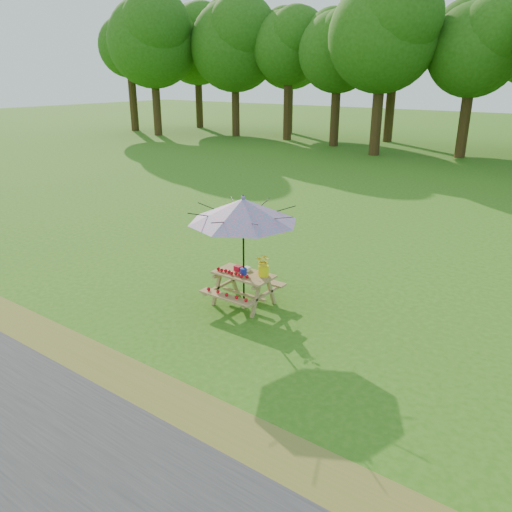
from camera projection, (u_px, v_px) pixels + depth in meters
The scene contains 6 objects.
ground at pixel (113, 274), 11.58m from camera, with size 120.00×120.00×0.00m, color #2E6613.
picnic_table at pixel (244, 289), 9.94m from camera, with size 1.20×1.32×0.67m.
patio_umbrella at pixel (243, 210), 9.38m from camera, with size 2.33×2.33×2.25m.
produce_bins at pixel (242, 270), 9.87m from camera, with size 0.35×0.34×0.13m.
tomatoes_row at pixel (232, 273), 9.76m from camera, with size 0.77×0.13×0.07m, color red, non-canonical shape.
flower_bucket at pixel (264, 264), 9.63m from camera, with size 0.34×0.32×0.46m.
Camera 1 is at (9.00, -6.72, 4.37)m, focal length 35.00 mm.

